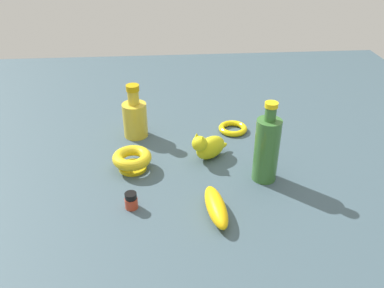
% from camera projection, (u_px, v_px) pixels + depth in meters
% --- Properties ---
extents(ground, '(2.00, 2.00, 0.00)m').
position_uv_depth(ground, '(192.00, 166.00, 1.14)').
color(ground, '#384C56').
extents(bottle_short, '(0.08, 0.08, 0.17)m').
position_uv_depth(bottle_short, '(135.00, 117.00, 1.27)').
color(bottle_short, gold).
rests_on(bottle_short, ground).
extents(bangle, '(0.09, 0.09, 0.02)m').
position_uv_depth(bangle, '(233.00, 128.00, 1.32)').
color(bangle, yellow).
rests_on(bangle, ground).
extents(bowl, '(0.11, 0.11, 0.05)m').
position_uv_depth(bowl, '(132.00, 159.00, 1.12)').
color(bowl, gold).
rests_on(bowl, ground).
extents(cat_figurine, '(0.10, 0.12, 0.09)m').
position_uv_depth(cat_figurine, '(208.00, 146.00, 1.16)').
color(cat_figurine, gold).
rests_on(cat_figurine, ground).
extents(banana, '(0.16, 0.06, 0.05)m').
position_uv_depth(banana, '(216.00, 207.00, 0.96)').
color(banana, '#E9B20C').
rests_on(banana, ground).
extents(nail_polish_jar, '(0.03, 0.03, 0.04)m').
position_uv_depth(nail_polish_jar, '(131.00, 201.00, 0.98)').
color(nail_polish_jar, '#AD3822').
rests_on(nail_polish_jar, ground).
extents(bottle_tall, '(0.07, 0.07, 0.23)m').
position_uv_depth(bottle_tall, '(267.00, 148.00, 1.05)').
color(bottle_tall, '#36682E').
rests_on(bottle_tall, ground).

